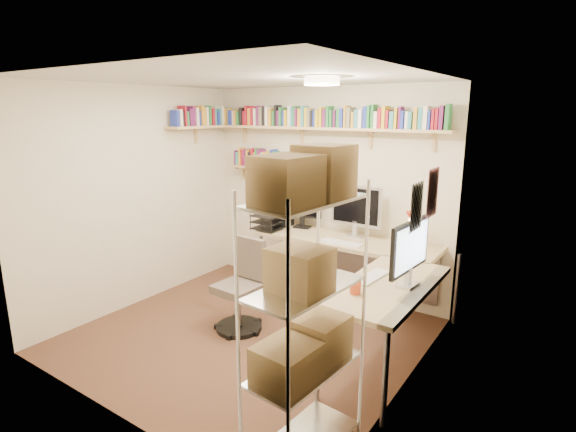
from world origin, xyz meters
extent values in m
plane|color=#4D2D21|center=(0.00, 0.00, 0.00)|extent=(3.20, 3.20, 0.00)
cube|color=#EEE2C1|center=(0.00, 1.50, 1.25)|extent=(3.20, 0.04, 2.50)
cube|color=#EEE2C1|center=(-1.60, 0.00, 1.25)|extent=(0.04, 3.00, 2.50)
cube|color=#EEE2C1|center=(1.60, 0.00, 1.25)|extent=(0.04, 3.00, 2.50)
cube|color=#EEE2C1|center=(0.00, -1.50, 1.25)|extent=(3.20, 0.04, 2.50)
cube|color=silver|center=(0.00, 0.00, 2.50)|extent=(3.20, 3.00, 0.04)
cube|color=silver|center=(1.59, 0.55, 1.55)|extent=(0.01, 0.30, 0.42)
cube|color=silver|center=(1.59, 0.15, 1.50)|extent=(0.01, 0.28, 0.38)
cylinder|color=#FFEAC6|center=(0.70, 0.20, 2.46)|extent=(0.30, 0.30, 0.06)
cube|color=#D7B879|center=(0.00, 1.38, 2.02)|extent=(3.05, 0.25, 0.03)
cube|color=#D7B879|center=(-1.48, 0.95, 2.02)|extent=(0.25, 1.00, 0.03)
cube|color=#D7B879|center=(-0.85, 1.40, 1.50)|extent=(0.95, 0.20, 0.02)
cube|color=#D7B879|center=(-1.20, 1.44, 1.95)|extent=(0.03, 0.20, 0.20)
cube|color=#D7B879|center=(-0.30, 1.44, 1.95)|extent=(0.03, 0.20, 0.20)
cube|color=#D7B879|center=(0.60, 1.44, 1.95)|extent=(0.03, 0.20, 0.20)
cube|color=#D7B879|center=(1.30, 1.44, 1.95)|extent=(0.03, 0.20, 0.20)
cube|color=teal|center=(-1.46, 1.38, 2.14)|extent=(0.04, 0.14, 0.22)
cube|color=gold|center=(-1.40, 1.38, 2.14)|extent=(0.04, 0.15, 0.21)
cube|color=#797258|center=(-1.36, 1.38, 2.13)|extent=(0.04, 0.12, 0.19)
cube|color=#2133AC|center=(-1.32, 1.38, 2.13)|extent=(0.04, 0.14, 0.19)
cube|color=white|center=(-1.27, 1.38, 2.13)|extent=(0.04, 0.11, 0.18)
cube|color=gold|center=(-1.23, 1.38, 2.13)|extent=(0.03, 0.14, 0.19)
cube|color=#2A7E3B|center=(-1.19, 1.38, 2.12)|extent=(0.03, 0.14, 0.17)
cube|color=black|center=(-1.14, 1.38, 2.15)|extent=(0.04, 0.13, 0.22)
cube|color=#A61627|center=(-1.09, 1.38, 2.12)|extent=(0.04, 0.11, 0.18)
cube|color=#A61627|center=(-1.04, 1.38, 2.16)|extent=(0.03, 0.15, 0.24)
cube|color=gold|center=(-1.00, 1.38, 2.14)|extent=(0.04, 0.13, 0.21)
cube|color=#A61627|center=(-0.96, 1.38, 2.15)|extent=(0.03, 0.14, 0.24)
cube|color=white|center=(-0.92, 1.38, 2.14)|extent=(0.03, 0.12, 0.21)
cube|color=#6A1C5A|center=(-0.87, 1.38, 2.16)|extent=(0.03, 0.11, 0.24)
cube|color=#797258|center=(-0.82, 1.38, 2.15)|extent=(0.04, 0.12, 0.23)
cube|color=black|center=(-0.77, 1.38, 2.15)|extent=(0.04, 0.11, 0.23)
cube|color=white|center=(-0.72, 1.38, 2.15)|extent=(0.04, 0.13, 0.23)
cube|color=gold|center=(-0.68, 1.38, 2.14)|extent=(0.04, 0.12, 0.21)
cube|color=#2A7E3B|center=(-0.63, 1.38, 2.13)|extent=(0.03, 0.11, 0.18)
cube|color=black|center=(-0.59, 1.38, 2.16)|extent=(0.03, 0.13, 0.25)
cube|color=#6A1C5A|center=(-0.55, 1.38, 2.13)|extent=(0.03, 0.12, 0.18)
cube|color=#2A7E3B|center=(-0.52, 1.38, 2.15)|extent=(0.03, 0.14, 0.22)
cube|color=#2133AC|center=(-0.48, 1.38, 2.13)|extent=(0.03, 0.12, 0.18)
cube|color=gold|center=(-0.44, 1.38, 2.13)|extent=(0.03, 0.13, 0.19)
cube|color=white|center=(-0.39, 1.38, 2.15)|extent=(0.04, 0.11, 0.24)
cube|color=teal|center=(-0.35, 1.38, 2.15)|extent=(0.03, 0.14, 0.22)
cube|color=#2A7E3B|center=(-0.32, 1.38, 2.15)|extent=(0.02, 0.13, 0.24)
cube|color=#6A1C5A|center=(-0.29, 1.38, 2.14)|extent=(0.03, 0.14, 0.21)
cube|color=gold|center=(-0.25, 1.38, 2.14)|extent=(0.04, 0.11, 0.21)
cube|color=teal|center=(-0.20, 1.38, 2.15)|extent=(0.04, 0.12, 0.24)
cube|color=gold|center=(-0.16, 1.38, 2.14)|extent=(0.04, 0.11, 0.22)
cube|color=#797258|center=(-0.12, 1.38, 2.14)|extent=(0.04, 0.11, 0.21)
cube|color=black|center=(-0.08, 1.38, 2.13)|extent=(0.03, 0.14, 0.18)
cube|color=#2133AC|center=(-0.04, 1.38, 2.13)|extent=(0.03, 0.13, 0.18)
cube|color=gold|center=(-0.01, 1.38, 2.13)|extent=(0.03, 0.14, 0.19)
cube|color=gold|center=(0.04, 1.38, 2.15)|extent=(0.03, 0.12, 0.22)
cube|color=#6A1C5A|center=(0.09, 1.38, 2.14)|extent=(0.04, 0.13, 0.20)
cube|color=#2A7E3B|center=(0.13, 1.38, 2.15)|extent=(0.03, 0.13, 0.24)
cube|color=#2A7E3B|center=(0.17, 1.38, 2.13)|extent=(0.03, 0.13, 0.19)
cube|color=#6A1C5A|center=(0.21, 1.38, 2.13)|extent=(0.03, 0.11, 0.19)
cube|color=#2A7E3B|center=(0.26, 1.38, 2.14)|extent=(0.04, 0.11, 0.20)
cube|color=#2133AC|center=(0.31, 1.38, 2.14)|extent=(0.04, 0.13, 0.21)
cube|color=gold|center=(0.35, 1.38, 2.16)|extent=(0.03, 0.12, 0.24)
cube|color=#797258|center=(0.39, 1.38, 2.15)|extent=(0.04, 0.14, 0.22)
cube|color=gold|center=(0.44, 1.38, 2.12)|extent=(0.03, 0.12, 0.17)
cube|color=teal|center=(0.48, 1.38, 2.13)|extent=(0.04, 0.12, 0.19)
cube|color=white|center=(0.53, 1.38, 2.13)|extent=(0.04, 0.13, 0.20)
cube|color=#2133AC|center=(0.58, 1.38, 2.15)|extent=(0.04, 0.11, 0.23)
cube|color=#2A7E3B|center=(0.63, 1.38, 2.16)|extent=(0.03, 0.14, 0.24)
cube|color=#2A7E3B|center=(0.67, 1.38, 2.16)|extent=(0.03, 0.12, 0.25)
cube|color=white|center=(0.71, 1.38, 2.12)|extent=(0.04, 0.11, 0.18)
cube|color=#A61627|center=(0.75, 1.38, 2.14)|extent=(0.04, 0.11, 0.21)
cube|color=gold|center=(0.80, 1.38, 2.15)|extent=(0.04, 0.15, 0.23)
cube|color=#A61627|center=(0.84, 1.38, 2.13)|extent=(0.03, 0.14, 0.19)
cube|color=teal|center=(0.89, 1.38, 2.12)|extent=(0.04, 0.14, 0.18)
cube|color=gold|center=(0.94, 1.38, 2.14)|extent=(0.03, 0.14, 0.21)
cube|color=#6A1C5A|center=(0.97, 1.38, 2.15)|extent=(0.03, 0.12, 0.23)
cube|color=#2133AC|center=(1.00, 1.38, 2.13)|extent=(0.03, 0.14, 0.18)
cube|color=white|center=(1.05, 1.38, 2.12)|extent=(0.03, 0.11, 0.18)
cube|color=teal|center=(1.08, 1.38, 2.12)|extent=(0.04, 0.13, 0.18)
cube|color=gold|center=(1.14, 1.38, 2.14)|extent=(0.04, 0.11, 0.21)
cube|color=teal|center=(1.19, 1.38, 2.14)|extent=(0.04, 0.13, 0.22)
cube|color=white|center=(1.24, 1.38, 2.15)|extent=(0.04, 0.14, 0.23)
cube|color=#2133AC|center=(1.28, 1.38, 2.13)|extent=(0.03, 0.13, 0.19)
cube|color=#A61627|center=(1.32, 1.38, 2.14)|extent=(0.03, 0.15, 0.20)
cube|color=#A61627|center=(1.35, 1.38, 2.14)|extent=(0.03, 0.14, 0.21)
cube|color=#6A1C5A|center=(1.40, 1.38, 2.15)|extent=(0.04, 0.15, 0.23)
cube|color=#2A7E3B|center=(1.45, 1.38, 2.16)|extent=(0.04, 0.12, 0.25)
cube|color=#2133AC|center=(-1.48, 0.52, 2.13)|extent=(0.12, 0.04, 0.19)
cube|color=white|center=(-1.48, 0.57, 2.13)|extent=(0.13, 0.04, 0.20)
cube|color=black|center=(-1.48, 0.61, 2.12)|extent=(0.12, 0.03, 0.18)
cube|color=#A61627|center=(-1.48, 0.64, 2.16)|extent=(0.14, 0.03, 0.24)
cube|color=#2A7E3B|center=(-1.48, 0.69, 2.12)|extent=(0.11, 0.03, 0.17)
cube|color=#6A1C5A|center=(-1.48, 0.74, 2.14)|extent=(0.12, 0.04, 0.20)
cube|color=#6A1C5A|center=(-1.48, 0.78, 2.15)|extent=(0.12, 0.04, 0.24)
cube|color=white|center=(-1.48, 0.83, 2.14)|extent=(0.14, 0.04, 0.22)
cube|color=#2133AC|center=(-1.48, 0.87, 2.13)|extent=(0.13, 0.03, 0.18)
cube|color=gold|center=(-1.48, 0.92, 2.16)|extent=(0.14, 0.04, 0.24)
cube|color=gold|center=(-1.48, 0.97, 2.14)|extent=(0.11, 0.04, 0.22)
cube|color=white|center=(-1.48, 1.01, 2.15)|extent=(0.13, 0.03, 0.23)
cube|color=#2A7E3B|center=(-1.48, 1.06, 2.16)|extent=(0.13, 0.04, 0.24)
cube|color=#A61627|center=(-1.48, 1.11, 2.14)|extent=(0.15, 0.04, 0.21)
cube|color=teal|center=(-1.48, 1.16, 2.14)|extent=(0.13, 0.04, 0.21)
cube|color=#2133AC|center=(-1.48, 1.21, 2.12)|extent=(0.14, 0.04, 0.17)
cube|color=teal|center=(-1.48, 1.25, 2.14)|extent=(0.12, 0.03, 0.21)
cube|color=white|center=(-1.48, 1.29, 2.16)|extent=(0.14, 0.04, 0.24)
cube|color=black|center=(-1.48, 1.34, 2.12)|extent=(0.12, 0.04, 0.18)
cube|color=#6A1C5A|center=(-1.27, 1.40, 1.61)|extent=(0.02, 0.14, 0.19)
cube|color=teal|center=(-1.23, 1.40, 1.60)|extent=(0.03, 0.14, 0.17)
cube|color=gold|center=(-1.20, 1.40, 1.63)|extent=(0.03, 0.12, 0.23)
cube|color=#A61627|center=(-1.15, 1.40, 1.62)|extent=(0.04, 0.12, 0.21)
cube|color=#6A1C5A|center=(-1.11, 1.40, 1.62)|extent=(0.03, 0.15, 0.21)
cube|color=gold|center=(-1.06, 1.40, 1.62)|extent=(0.03, 0.13, 0.21)
cube|color=black|center=(-1.03, 1.40, 1.60)|extent=(0.03, 0.14, 0.18)
cube|color=#A61627|center=(-0.99, 1.40, 1.63)|extent=(0.04, 0.12, 0.23)
cube|color=gold|center=(-0.95, 1.40, 1.60)|extent=(0.02, 0.12, 0.18)
cube|color=#2A7E3B|center=(-0.91, 1.40, 1.63)|extent=(0.03, 0.13, 0.23)
cube|color=#6A1C5A|center=(-0.87, 1.40, 1.63)|extent=(0.04, 0.14, 0.23)
cube|color=white|center=(-0.83, 1.40, 1.60)|extent=(0.04, 0.12, 0.18)
cube|color=gold|center=(-0.79, 1.40, 1.61)|extent=(0.03, 0.13, 0.20)
cube|color=white|center=(-0.76, 1.40, 1.60)|extent=(0.03, 0.11, 0.18)
cube|color=gold|center=(-0.71, 1.40, 1.61)|extent=(0.03, 0.13, 0.19)
cube|color=#2133AC|center=(-0.67, 1.40, 1.63)|extent=(0.03, 0.13, 0.23)
cube|color=#2A7E3B|center=(-0.64, 1.40, 1.62)|extent=(0.04, 0.14, 0.21)
cube|color=teal|center=(-0.59, 1.40, 1.60)|extent=(0.03, 0.12, 0.18)
cube|color=white|center=(-0.56, 1.40, 1.60)|extent=(0.02, 0.14, 0.18)
cube|color=#D1C388|center=(0.47, 1.18, 0.79)|extent=(2.09, 0.66, 0.04)
cube|color=#D1C388|center=(1.38, 0.16, 0.79)|extent=(0.66, 1.43, 0.04)
cylinder|color=gray|center=(-0.52, 0.90, 0.39)|extent=(0.04, 0.04, 0.77)
cylinder|color=gray|center=(-0.52, 1.46, 0.39)|extent=(0.04, 0.04, 0.77)
cylinder|color=gray|center=(1.66, 1.46, 0.39)|extent=(0.04, 0.04, 0.77)
cylinder|color=gray|center=(1.11, -0.50, 0.39)|extent=(0.04, 0.04, 0.77)
cylinder|color=gray|center=(1.66, -0.50, 0.39)|extent=(0.04, 0.04, 0.77)
cube|color=gray|center=(0.47, 1.47, 0.44)|extent=(1.98, 0.02, 0.61)
cube|color=silver|center=(0.53, 1.31, 1.18)|extent=(0.61, 0.03, 0.46)
cube|color=black|center=(0.53, 1.29, 1.18)|extent=(0.55, 0.00, 0.40)
cube|color=black|center=(-0.19, 1.31, 1.13)|extent=(0.48, 0.03, 0.37)
cube|color=black|center=(1.54, 0.21, 1.16)|extent=(0.03, 0.64, 0.42)
cube|color=white|center=(1.52, 0.21, 1.16)|extent=(0.00, 0.57, 0.36)
cube|color=white|center=(0.53, 0.98, 0.82)|extent=(0.46, 0.14, 0.02)
cube|color=white|center=(1.22, 0.21, 0.82)|extent=(0.14, 0.44, 0.02)
cylinder|color=red|center=(1.22, 1.18, 0.83)|extent=(0.11, 0.11, 0.02)
cylinder|color=red|center=(1.22, 1.18, 0.99)|extent=(0.03, 0.03, 0.31)
cone|color=red|center=(1.22, 1.18, 1.17)|extent=(0.13, 0.13, 0.10)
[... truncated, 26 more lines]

